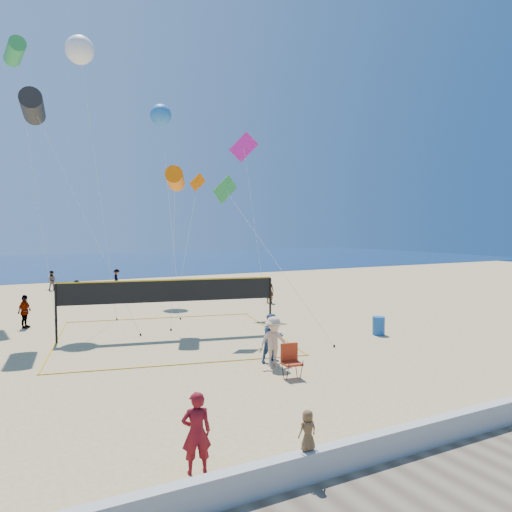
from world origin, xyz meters
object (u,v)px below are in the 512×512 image
camp_chair (291,359)px  volleyball_net (169,297)px  trash_barrel (379,326)px  woman (196,433)px

camp_chair → volleyball_net: (-1.56, 7.84, 1.18)m
trash_barrel → volleyball_net: bearing=154.1°
camp_chair → woman: bearing=-128.9°
woman → volleyball_net: 12.93m
woman → trash_barrel: bearing=-135.1°
woman → volleyball_net: volleyball_net is taller
trash_barrel → volleyball_net: (-8.66, 4.21, 1.39)m
camp_chair → volleyball_net: 8.08m
woman → volleyball_net: (3.57, 12.39, 0.97)m
camp_chair → volleyball_net: bearing=110.7°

